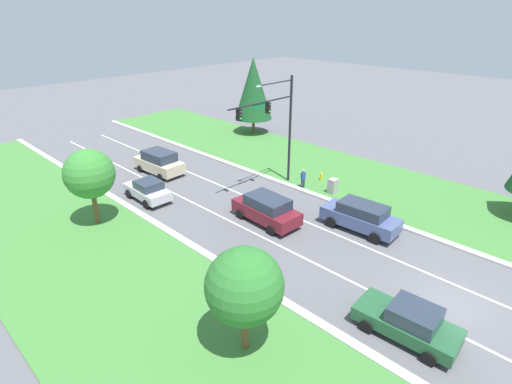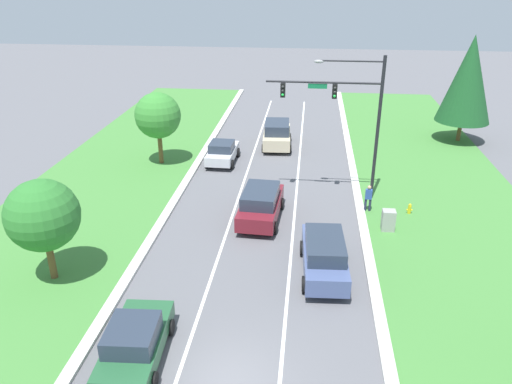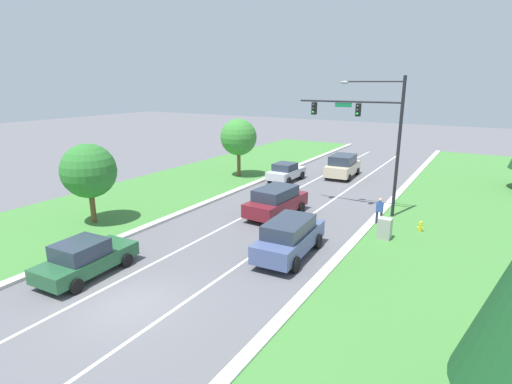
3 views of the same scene
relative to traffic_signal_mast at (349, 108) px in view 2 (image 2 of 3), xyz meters
The scene contains 15 objects.
ground_plane 17.61m from the traffic_signal_mast, 106.27° to the right, with size 160.00×160.00×0.00m, color #5B5B60.
curb_strip_left 19.84m from the traffic_signal_mast, 122.84° to the right, with size 0.50×90.00×0.15m.
lane_stripe_inner_left 18.17m from the traffic_signal_mast, 112.02° to the right, with size 0.14×81.00×0.01m.
traffic_signal_mast is the anchor object (origin of this frame).
champagne_suv 11.55m from the traffic_signal_mast, 116.92° to the left, with size 2.48×4.94×2.04m.
forest_sedan 17.95m from the traffic_signal_mast, 118.23° to the right, with size 2.32×4.59×1.66m.
slate_blue_suv 9.99m from the traffic_signal_mast, 98.33° to the right, with size 2.32×5.16×1.92m.
burgundy_suv 7.61m from the traffic_signal_mast, 143.47° to the right, with size 2.46×5.04×1.90m.
silver_sedan 11.17m from the traffic_signal_mast, 148.02° to the left, with size 2.12×4.18×1.62m.
utility_cabinet 6.97m from the traffic_signal_mast, 61.40° to the right, with size 0.70×0.60×1.25m.
pedestrian 5.34m from the traffic_signal_mast, 53.25° to the right, with size 0.40×0.24×1.69m.
fire_hydrant 6.88m from the traffic_signal_mast, 27.46° to the right, with size 0.34×0.20×0.70m.
oak_near_left_tree 17.44m from the traffic_signal_mast, 142.40° to the right, with size 3.24×3.24×4.92m.
conifer_far_right_tree 15.97m from the traffic_signal_mast, 50.64° to the left, with size 4.26×4.26×8.58m.
oak_far_left_tree 13.90m from the traffic_signal_mast, 160.46° to the left, with size 3.26×3.26×5.27m.
Camera 2 is at (2.41, -12.89, 13.16)m, focal length 35.00 mm.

